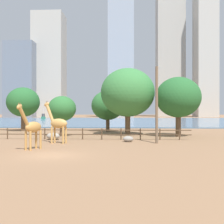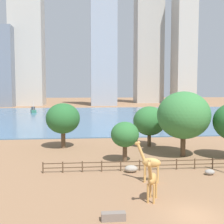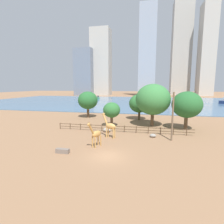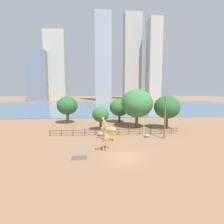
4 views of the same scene
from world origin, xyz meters
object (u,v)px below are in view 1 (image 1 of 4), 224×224
tree_right_small (108,105)px  giraffe_tall (57,123)px  giraffe_companion (32,127)px  boulder_by_pole (128,139)px  tree_left_large (62,109)px  tree_center_broad (128,93)px  tree_left_small (178,97)px  boulder_near_fence (53,136)px  utility_pole (157,105)px  tree_right_tall (23,102)px  boat_ferry (43,117)px

tree_right_small → giraffe_tall: bearing=-102.8°
giraffe_companion → boulder_by_pole: giraffe_companion is taller
giraffe_tall → tree_right_small: (4.01, 17.67, 2.22)m
tree_left_large → tree_center_broad: 9.27m
boulder_by_pole → giraffe_tall: bearing=-166.7°
giraffe_companion → tree_left_small: 20.26m
tree_left_small → tree_right_small: tree_left_small is taller
boulder_near_fence → tree_left_small: 16.70m
giraffe_companion → utility_pole: bearing=138.9°
giraffe_tall → tree_right_tall: tree_right_tall is taller
boulder_by_pole → tree_center_broad: 10.40m
boulder_near_fence → giraffe_tall: bearing=-68.6°
giraffe_tall → boulder_by_pole: 7.67m
tree_left_small → boulder_near_fence: bearing=-162.0°
tree_right_small → tree_right_tall: bearing=179.8°
tree_center_broad → tree_right_tall: size_ratio=1.27×
tree_left_small → tree_center_broad: bearing=163.1°
tree_center_broad → tree_right_tall: (-17.50, 7.25, -1.07)m
tree_right_small → boat_ferry: bearing=114.7°
tree_left_small → tree_left_large: bearing=-179.2°
utility_pole → tree_left_small: utility_pole is taller
giraffe_tall → tree_right_tall: 20.65m
boulder_by_pole → tree_right_small: bearing=101.5°
tree_left_small → boat_ferry: bearing=118.0°
tree_left_large → boat_ferry: 81.76m
giraffe_tall → boulder_near_fence: size_ratio=2.89×
tree_right_small → boat_ferry: size_ratio=1.26×
boulder_by_pole → tree_left_large: tree_left_large is taller
giraffe_companion → utility_pole: size_ratio=0.51×
giraffe_tall → tree_left_large: bearing=-61.4°
tree_left_large → boat_ferry: bearing=108.4°
giraffe_tall → boat_ferry: bearing=-53.6°
giraffe_companion → tree_right_small: size_ratio=0.60×
giraffe_companion → tree_right_tall: bearing=-134.6°
tree_center_broad → utility_pole: bearing=-73.8°
giraffe_tall → tree_left_small: size_ratio=0.57×
giraffe_tall → tree_center_broad: tree_center_broad is taller
boulder_near_fence → giraffe_companion: bearing=-87.3°
boulder_by_pole → tree_right_small: tree_right_small is taller
giraffe_tall → tree_center_broad: size_ratio=0.47×
utility_pole → giraffe_companion: bearing=-154.3°
giraffe_companion → boulder_by_pole: size_ratio=3.59×
giraffe_companion → tree_left_large: 13.33m
utility_pole → boat_ferry: bearing=113.7°
giraffe_tall → boulder_near_fence: bearing=-49.9°
tree_left_large → tree_right_small: tree_right_small is taller
giraffe_companion → tree_left_large: (-0.46, 13.22, 1.69)m
boulder_by_pole → boat_ferry: bearing=112.3°
giraffe_tall → tree_center_broad: bearing=-106.0°
tree_right_tall → tree_left_small: 25.80m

